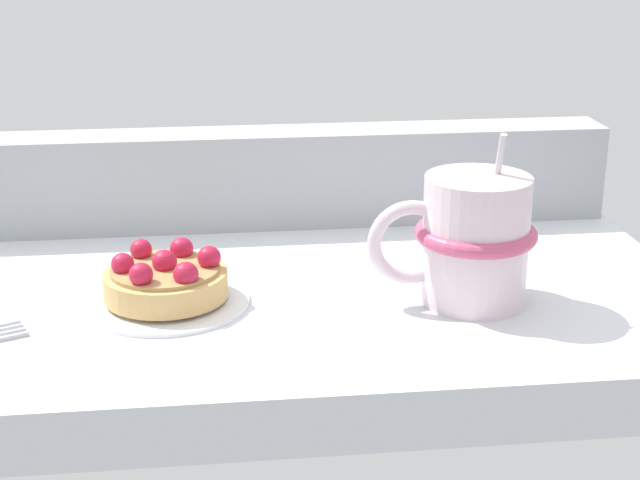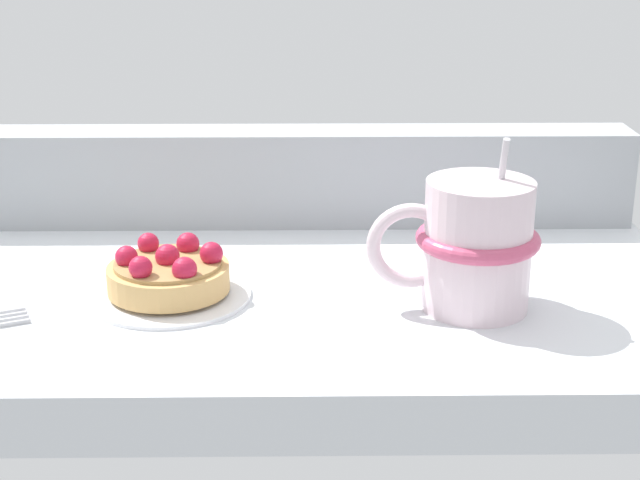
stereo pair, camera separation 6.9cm
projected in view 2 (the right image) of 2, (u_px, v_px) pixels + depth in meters
The scene contains 5 objects.
ground_plane at pixel (273, 308), 75.16cm from camera, with size 64.53×35.95×4.08cm, color silver.
window_rail_back at pixel (277, 176), 87.52cm from camera, with size 63.24×5.34×8.45cm, color #9EA3A8.
dessert_plate at pixel (170, 294), 71.78cm from camera, with size 12.05×12.05×0.60cm.
raspberry_tart at pixel (169, 273), 71.22cm from camera, with size 8.95×8.95×3.63cm.
coffee_mug at pixel (474, 245), 68.57cm from camera, with size 12.27×8.79×12.52cm.
Camera 2 is at (2.74, -69.20, 27.85)cm, focal length 54.64 mm.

